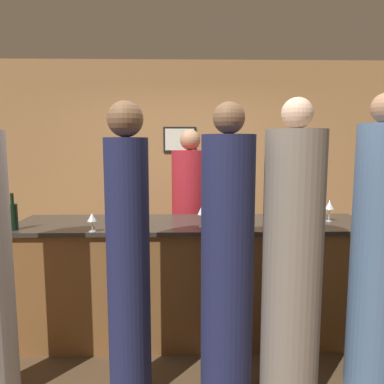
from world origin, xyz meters
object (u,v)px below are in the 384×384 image
object	(u,v)px
ice_bucket	(117,209)
bartender	(190,223)
guest_0	(128,260)
guest_4	(227,265)
guest_2	(292,262)
guest_1	(377,255)
wine_bottle_0	(13,216)

from	to	relation	value
ice_bucket	bartender	bearing A→B (deg)	47.49
guest_0	guest_4	xyz separation A→B (m)	(0.64, -0.02, -0.03)
bartender	guest_2	size ratio (longest dim) A/B	0.93
guest_2	ice_bucket	size ratio (longest dim) A/B	9.11
guest_1	bartender	bearing A→B (deg)	129.14
guest_0	wine_bottle_0	size ratio (longest dim) A/B	6.70
bartender	ice_bucket	xyz separation A→B (m)	(-0.65, -0.71, 0.28)
guest_0	guest_1	world-z (taller)	guest_1
guest_0	guest_4	world-z (taller)	guest_0
guest_0	guest_2	size ratio (longest dim) A/B	0.99
bartender	ice_bucket	bearing A→B (deg)	47.49
guest_2	ice_bucket	xyz separation A→B (m)	(-1.29, 0.86, 0.21)
guest_0	ice_bucket	distance (m)	0.91
guest_2	ice_bucket	world-z (taller)	guest_2
ice_bucket	wine_bottle_0	bearing A→B (deg)	-156.58
guest_0	ice_bucket	bearing A→B (deg)	104.48
guest_1	wine_bottle_0	distance (m)	2.69
guest_4	ice_bucket	bearing A→B (deg)	134.38
guest_1	wine_bottle_0	size ratio (longest dim) A/B	6.92
guest_4	bartender	bearing A→B (deg)	97.49
guest_0	wine_bottle_0	distance (m)	1.13
guest_4	wine_bottle_0	distance (m)	1.72
guest_4	wine_bottle_0	world-z (taller)	guest_4
guest_2	guest_1	bearing A→B (deg)	5.80
guest_0	guest_4	bearing A→B (deg)	-1.75
bartender	guest_4	size ratio (longest dim) A/B	0.94
guest_1	guest_2	distance (m)	0.60
bartender	wine_bottle_0	xyz separation A→B (m)	(-1.40, -1.04, 0.28)
bartender	guest_2	distance (m)	1.71
guest_0	guest_2	bearing A→B (deg)	-0.02
guest_0	wine_bottle_0	world-z (taller)	guest_0
guest_0	guest_1	distance (m)	1.67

